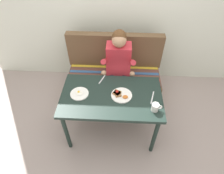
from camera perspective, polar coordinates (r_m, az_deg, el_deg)
ground_plane at (r=2.84m, az=-0.16°, el=-12.49°), size 8.00×8.00×0.00m
back_wall at (r=3.00m, az=1.23°, el=23.64°), size 4.40×0.10×2.60m
table at (r=2.32m, az=-0.20°, el=-3.89°), size 1.20×0.70×0.73m
couch at (r=3.08m, az=0.60°, el=2.97°), size 1.44×0.56×1.00m
person at (r=2.68m, az=1.92°, el=6.93°), size 0.45×0.61×1.21m
plate_breakfast at (r=2.25m, az=2.57°, el=-2.35°), size 0.25×0.25×0.05m
plate_eggs at (r=2.30m, az=-9.69°, el=-1.89°), size 0.22×0.22×0.04m
coffee_mug at (r=2.13m, az=12.83°, el=-5.89°), size 0.12×0.08×0.09m
fork at (r=2.45m, az=-3.00°, el=2.28°), size 0.08×0.16×0.00m
knife at (r=2.28m, az=11.97°, el=-3.09°), size 0.06×0.20×0.00m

